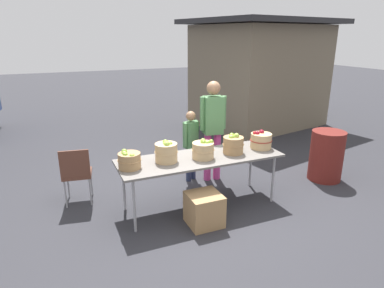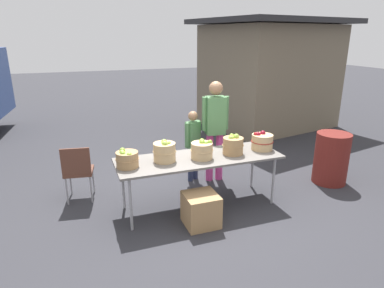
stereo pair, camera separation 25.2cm
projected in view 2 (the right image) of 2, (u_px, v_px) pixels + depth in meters
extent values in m
plane|color=#2D2D33|center=(199.00, 205.00, 4.88)|extent=(40.00, 40.00, 0.00)
cube|color=slate|center=(199.00, 158.00, 4.65)|extent=(2.30, 0.76, 0.03)
cylinder|color=#99999E|center=(131.00, 204.00, 4.16)|extent=(0.04, 0.04, 0.72)
cylinder|color=#99999E|center=(273.00, 181.00, 4.83)|extent=(0.04, 0.04, 0.72)
cylinder|color=#99999E|center=(123.00, 185.00, 4.70)|extent=(0.04, 0.04, 0.72)
cylinder|color=#99999E|center=(252.00, 166.00, 5.37)|extent=(0.04, 0.04, 0.72)
cylinder|color=#A87F51|center=(127.00, 159.00, 4.27)|extent=(0.28, 0.28, 0.20)
torus|color=#A87F51|center=(127.00, 159.00, 4.27)|extent=(0.30, 0.30, 0.01)
sphere|color=#9EC647|center=(122.00, 152.00, 4.23)|extent=(0.07, 0.07, 0.07)
sphere|color=#8CB738|center=(122.00, 150.00, 4.26)|extent=(0.07, 0.07, 0.07)
sphere|color=#8CB738|center=(129.00, 155.00, 4.17)|extent=(0.07, 0.07, 0.07)
sphere|color=#7AA833|center=(123.00, 154.00, 4.19)|extent=(0.07, 0.07, 0.07)
cylinder|color=tan|center=(165.00, 152.00, 4.46)|extent=(0.30, 0.30, 0.25)
torus|color=tan|center=(165.00, 151.00, 4.46)|extent=(0.32, 0.32, 0.01)
sphere|color=#9EC647|center=(168.00, 144.00, 4.42)|extent=(0.08, 0.08, 0.08)
sphere|color=#9EC647|center=(164.00, 144.00, 4.43)|extent=(0.08, 0.08, 0.08)
sphere|color=#8CB738|center=(164.00, 142.00, 4.49)|extent=(0.08, 0.08, 0.08)
sphere|color=#9EC647|center=(165.00, 144.00, 4.37)|extent=(0.08, 0.08, 0.08)
cylinder|color=tan|center=(202.00, 151.00, 4.57)|extent=(0.30, 0.30, 0.22)
torus|color=tan|center=(202.00, 150.00, 4.57)|extent=(0.32, 0.32, 0.01)
sphere|color=#8CB738|center=(202.00, 143.00, 4.54)|extent=(0.07, 0.07, 0.07)
sphere|color=#8CB738|center=(210.00, 142.00, 4.55)|extent=(0.07, 0.07, 0.07)
sphere|color=#9EC647|center=(202.00, 141.00, 4.55)|extent=(0.07, 0.07, 0.07)
sphere|color=#7AA833|center=(206.00, 144.00, 4.54)|extent=(0.07, 0.07, 0.07)
sphere|color=#8CB738|center=(202.00, 142.00, 4.54)|extent=(0.07, 0.07, 0.07)
cylinder|color=#A87F51|center=(233.00, 146.00, 4.74)|extent=(0.29, 0.29, 0.24)
torus|color=#A87F51|center=(233.00, 145.00, 4.73)|extent=(0.31, 0.31, 0.01)
sphere|color=#9EC647|center=(236.00, 136.00, 4.71)|extent=(0.08, 0.08, 0.08)
sphere|color=#8CB738|center=(232.00, 138.00, 4.70)|extent=(0.07, 0.07, 0.07)
sphere|color=#9EC647|center=(231.00, 138.00, 4.68)|extent=(0.07, 0.07, 0.07)
sphere|color=#8CB738|center=(232.00, 136.00, 4.77)|extent=(0.07, 0.07, 0.07)
cylinder|color=tan|center=(262.00, 142.00, 4.93)|extent=(0.31, 0.31, 0.23)
torus|color=maroon|center=(262.00, 141.00, 4.92)|extent=(0.33, 0.33, 0.01)
sphere|color=maroon|center=(258.00, 134.00, 4.88)|extent=(0.07, 0.07, 0.07)
sphere|color=maroon|center=(257.00, 135.00, 4.92)|extent=(0.07, 0.07, 0.07)
sphere|color=maroon|center=(263.00, 133.00, 4.94)|extent=(0.08, 0.08, 0.08)
sphere|color=maroon|center=(256.00, 134.00, 4.88)|extent=(0.06, 0.06, 0.06)
cylinder|color=#CC3F8C|center=(219.00, 157.00, 5.65)|extent=(0.12, 0.12, 0.82)
cylinder|color=#CC3F8C|center=(210.00, 157.00, 5.62)|extent=(0.12, 0.12, 0.82)
cube|color=#4C7F4C|center=(215.00, 115.00, 5.41)|extent=(0.33, 0.26, 0.61)
sphere|color=#936B4C|center=(216.00, 88.00, 5.27)|extent=(0.22, 0.22, 0.22)
cylinder|color=#4C7F4C|center=(226.00, 113.00, 5.44)|extent=(0.09, 0.09, 0.54)
cylinder|color=#4C7F4C|center=(205.00, 114.00, 5.36)|extent=(0.09, 0.09, 0.54)
cylinder|color=#262D4C|center=(195.00, 163.00, 5.70)|extent=(0.09, 0.09, 0.58)
cylinder|color=#262D4C|center=(190.00, 165.00, 5.62)|extent=(0.09, 0.09, 0.58)
cube|color=#4C7F4C|center=(193.00, 135.00, 5.50)|extent=(0.27, 0.24, 0.44)
sphere|color=#936B4C|center=(193.00, 116.00, 5.41)|extent=(0.16, 0.16, 0.16)
cylinder|color=#4C7F4C|center=(198.00, 132.00, 5.58)|extent=(0.06, 0.06, 0.39)
cylinder|color=#4C7F4C|center=(187.00, 135.00, 5.41)|extent=(0.06, 0.06, 0.39)
cube|color=#726651|center=(269.00, 77.00, 8.90)|extent=(3.41, 2.94, 2.60)
cube|color=#262628|center=(273.00, 21.00, 8.47)|extent=(4.00, 3.53, 0.12)
cube|color=white|center=(289.00, 74.00, 7.70)|extent=(1.38, 0.31, 0.90)
cube|color=brown|center=(79.00, 171.00, 4.96)|extent=(0.46, 0.46, 0.04)
cube|color=brown|center=(76.00, 162.00, 4.72)|extent=(0.40, 0.09, 0.40)
cylinder|color=gray|center=(93.00, 180.00, 5.22)|extent=(0.02, 0.02, 0.42)
cylinder|color=gray|center=(71.00, 182.00, 5.16)|extent=(0.02, 0.02, 0.42)
cylinder|color=gray|center=(91.00, 189.00, 4.90)|extent=(0.02, 0.02, 0.42)
cylinder|color=gray|center=(67.00, 191.00, 4.84)|extent=(0.02, 0.02, 0.42)
cylinder|color=maroon|center=(331.00, 158.00, 5.53)|extent=(0.55, 0.55, 0.85)
cube|color=#A87F51|center=(201.00, 210.00, 4.34)|extent=(0.42, 0.42, 0.42)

